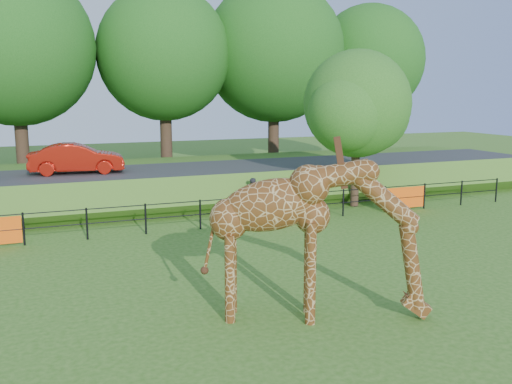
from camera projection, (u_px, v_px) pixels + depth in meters
ground at (295, 303)px, 13.61m from camera, size 90.00×90.00×0.00m
giraffe at (317, 240)px, 12.43m from camera, size 4.99×2.86×3.60m
perimeter_fence at (200, 214)px, 20.83m from camera, size 28.07×0.10×1.10m
embankment at (157, 182)px, 27.67m from camera, size 40.00×9.00×1.30m
road at (163, 171)px, 26.17m from camera, size 40.00×5.00×0.12m
car_red at (77, 158)px, 24.98m from camera, size 4.16×1.82×1.33m
visitor at (252, 196)px, 23.41m from camera, size 0.60×0.45×1.50m
tree_east at (359, 108)px, 24.44m from camera, size 5.40×4.71×6.76m
bg_tree_line at (162, 53)px, 33.16m from camera, size 37.30×8.80×11.82m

